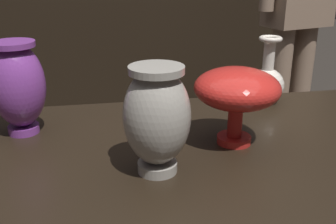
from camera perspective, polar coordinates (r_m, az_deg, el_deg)
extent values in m
cube|color=black|center=(0.80, 1.37, -7.43)|extent=(1.20, 0.64, 0.05)
cube|color=black|center=(2.98, -7.07, 7.49)|extent=(2.60, 0.40, 0.95)
cylinder|color=gray|center=(0.72, -1.52, -7.75)|extent=(0.07, 0.07, 0.02)
ellipsoid|color=gray|center=(0.68, -1.60, -0.64)|extent=(0.12, 0.12, 0.17)
cylinder|color=gray|center=(0.66, -1.67, 6.05)|extent=(0.09, 0.09, 0.01)
sphere|color=silver|center=(1.08, 13.84, 3.67)|extent=(0.09, 0.09, 0.09)
cylinder|color=silver|center=(1.06, 14.22, 7.85)|extent=(0.03, 0.03, 0.08)
torus|color=silver|center=(1.06, 14.42, 10.09)|extent=(0.06, 0.06, 0.01)
cylinder|color=#7A388E|center=(0.93, -19.86, -2.26)|extent=(0.07, 0.07, 0.02)
ellipsoid|color=#7A388E|center=(0.90, -20.63, 3.60)|extent=(0.11, 0.11, 0.18)
cylinder|color=#7A388E|center=(0.88, -21.35, 9.00)|extent=(0.09, 0.09, 0.01)
cylinder|color=red|center=(0.84, 9.37, -3.85)|extent=(0.07, 0.07, 0.02)
cylinder|color=red|center=(0.83, 9.53, -1.39)|extent=(0.03, 0.03, 0.06)
ellipsoid|color=red|center=(0.80, 9.83, 3.36)|extent=(0.17, 0.17, 0.08)
cylinder|color=#846B56|center=(2.29, 18.02, 1.19)|extent=(0.11, 0.11, 0.85)
cylinder|color=#846B56|center=(2.20, 15.18, 0.63)|extent=(0.11, 0.11, 0.85)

